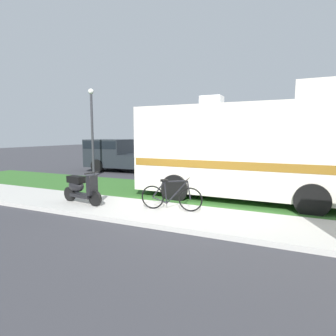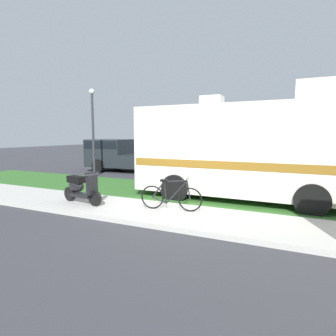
{
  "view_description": "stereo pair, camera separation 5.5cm",
  "coord_description": "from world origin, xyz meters",
  "px_view_note": "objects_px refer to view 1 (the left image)",
  "views": [
    {
      "loc": [
        2.99,
        -7.57,
        2.15
      ],
      "look_at": [
        -0.5,
        0.3,
        1.1
      ],
      "focal_mm": 29.07,
      "sensor_mm": 36.0,
      "label": 1
    },
    {
      "loc": [
        3.04,
        -7.55,
        2.15
      ],
      "look_at": [
        -0.5,
        0.3,
        1.1
      ],
      "focal_mm": 29.07,
      "sensor_mm": 36.0,
      "label": 2
    }
  ],
  "objects_px": {
    "pickup_truck_near": "(121,154)",
    "motorhome_rv": "(244,149)",
    "bicycle": "(171,197)",
    "street_lamp_post": "(92,124)",
    "scooter": "(80,188)"
  },
  "relations": [
    {
      "from": "pickup_truck_near",
      "to": "street_lamp_post",
      "type": "distance_m",
      "value": 2.96
    },
    {
      "from": "scooter",
      "to": "pickup_truck_near",
      "type": "height_order",
      "value": "pickup_truck_near"
    },
    {
      "from": "street_lamp_post",
      "to": "pickup_truck_near",
      "type": "bearing_deg",
      "value": 88.16
    },
    {
      "from": "scooter",
      "to": "street_lamp_post",
      "type": "bearing_deg",
      "value": 125.63
    },
    {
      "from": "street_lamp_post",
      "to": "bicycle",
      "type": "bearing_deg",
      "value": -35.76
    },
    {
      "from": "scooter",
      "to": "motorhome_rv",
      "type": "bearing_deg",
      "value": 33.23
    },
    {
      "from": "bicycle",
      "to": "street_lamp_post",
      "type": "distance_m",
      "value": 8.1
    },
    {
      "from": "bicycle",
      "to": "street_lamp_post",
      "type": "xyz_separation_m",
      "value": [
        -6.32,
        4.56,
        2.19
      ]
    },
    {
      "from": "pickup_truck_near",
      "to": "street_lamp_post",
      "type": "bearing_deg",
      "value": -91.84
    },
    {
      "from": "pickup_truck_near",
      "to": "motorhome_rv",
      "type": "bearing_deg",
      "value": -30.41
    },
    {
      "from": "scooter",
      "to": "street_lamp_post",
      "type": "height_order",
      "value": "street_lamp_post"
    },
    {
      "from": "pickup_truck_near",
      "to": "scooter",
      "type": "bearing_deg",
      "value": -64.83
    },
    {
      "from": "motorhome_rv",
      "to": "pickup_truck_near",
      "type": "bearing_deg",
      "value": 149.59
    },
    {
      "from": "street_lamp_post",
      "to": "scooter",
      "type": "bearing_deg",
      "value": -54.37
    },
    {
      "from": "motorhome_rv",
      "to": "street_lamp_post",
      "type": "distance_m",
      "value": 8.19
    }
  ]
}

